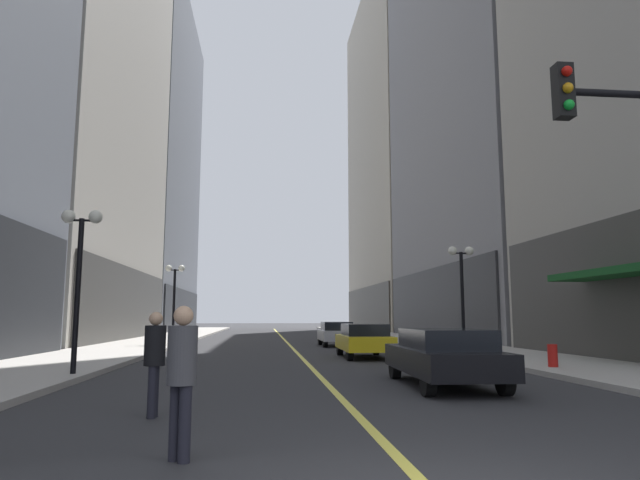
# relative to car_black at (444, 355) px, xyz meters

# --- Properties ---
(ground_plane) EXTENTS (200.00, 200.00, 0.00)m
(ground_plane) POSITION_rel_car_black_xyz_m (-2.64, 26.53, -0.72)
(ground_plane) COLOR #2D2D30
(sidewalk_left) EXTENTS (4.50, 78.00, 0.15)m
(sidewalk_left) POSITION_rel_car_black_xyz_m (-10.89, 26.53, -0.65)
(sidewalk_left) COLOR #ADA8A0
(sidewalk_left) RESTS_ON ground
(sidewalk_right) EXTENTS (4.50, 78.00, 0.15)m
(sidewalk_right) POSITION_rel_car_black_xyz_m (5.61, 26.53, -0.65)
(sidewalk_right) COLOR #ADA8A0
(sidewalk_right) RESTS_ON ground
(lane_centre_stripe) EXTENTS (0.16, 70.00, 0.01)m
(lane_centre_stripe) POSITION_rel_car_black_xyz_m (-2.64, 26.53, -0.72)
(lane_centre_stripe) COLOR #E5D64C
(lane_centre_stripe) RESTS_ON ground
(building_left_mid) EXTENTS (11.50, 24.00, 40.40)m
(building_left_mid) POSITION_rel_car_black_xyz_m (-18.79, 26.03, 19.39)
(building_left_mid) COLOR #A8A399
(building_left_mid) RESTS_ON ground
(building_left_far) EXTENTS (15.66, 26.00, 38.31)m
(building_left_far) POSITION_rel_car_black_xyz_m (-20.86, 51.53, 18.37)
(building_left_far) COLOR slate
(building_left_far) RESTS_ON ground
(building_right_far) EXTENTS (11.33, 26.00, 42.10)m
(building_right_far) POSITION_rel_car_black_xyz_m (13.42, 51.53, 20.24)
(building_right_far) COLOR #B7AD99
(building_right_far) RESTS_ON ground
(storefront_awning_right) EXTENTS (1.60, 5.29, 3.12)m
(storefront_awning_right) POSITION_rel_car_black_xyz_m (7.06, 4.09, 2.26)
(storefront_awning_right) COLOR #144C1E
(storefront_awning_right) RESTS_ON ground
(car_black) EXTENTS (2.00, 4.79, 1.32)m
(car_black) POSITION_rel_car_black_xyz_m (0.00, 0.00, 0.00)
(car_black) COLOR black
(car_black) RESTS_ON ground
(car_yellow) EXTENTS (1.84, 4.29, 1.32)m
(car_yellow) POSITION_rel_car_black_xyz_m (-0.21, 9.12, -0.00)
(car_yellow) COLOR yellow
(car_yellow) RESTS_ON ground
(car_silver) EXTENTS (1.75, 4.02, 1.32)m
(car_silver) POSITION_rel_car_black_xyz_m (-0.16, 17.87, -0.01)
(car_silver) COLOR #B7B7BC
(car_silver) RESTS_ON ground
(pedestrian_in_black_coat) EXTENTS (0.35, 0.35, 1.68)m
(pedestrian_in_black_coat) POSITION_rel_car_black_xyz_m (-5.95, -3.38, 0.26)
(pedestrian_in_black_coat) COLOR black
(pedestrian_in_black_coat) RESTS_ON ground
(pedestrian_with_orange_bag) EXTENTS (0.48, 0.48, 1.73)m
(pedestrian_with_orange_bag) POSITION_rel_car_black_xyz_m (-5.12, -6.22, 0.29)
(pedestrian_with_orange_bag) COLOR black
(pedestrian_with_orange_bag) RESTS_ON ground
(street_lamp_left_near) EXTENTS (1.06, 0.36, 4.43)m
(street_lamp_left_near) POSITION_rel_car_black_xyz_m (-9.04, 2.38, 2.54)
(street_lamp_left_near) COLOR black
(street_lamp_left_near) RESTS_ON ground
(street_lamp_left_far) EXTENTS (1.06, 0.36, 4.43)m
(street_lamp_left_far) POSITION_rel_car_black_xyz_m (-9.04, 18.48, 2.54)
(street_lamp_left_far) COLOR black
(street_lamp_left_far) RESTS_ON ground
(street_lamp_right_mid) EXTENTS (1.06, 0.36, 4.43)m
(street_lamp_right_mid) POSITION_rel_car_black_xyz_m (3.76, 8.85, 2.54)
(street_lamp_right_mid) COLOR black
(street_lamp_right_mid) RESTS_ON ground
(fire_hydrant_right) EXTENTS (0.28, 0.28, 0.80)m
(fire_hydrant_right) POSITION_rel_car_black_xyz_m (4.26, 2.97, -0.32)
(fire_hydrant_right) COLOR red
(fire_hydrant_right) RESTS_ON ground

